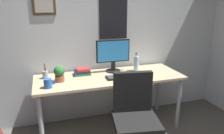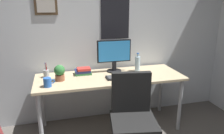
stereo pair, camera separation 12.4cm
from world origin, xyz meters
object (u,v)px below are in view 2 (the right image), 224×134
object	(u,v)px
coffee_mug_near	(48,82)
book_stack_left	(83,71)
monitor	(114,54)
pen_cup	(46,73)
potted_plant	(60,72)
keyboard	(123,77)
water_bottle	(138,63)
computer_mouse	(145,74)
office_chair	(132,114)

from	to	relation	value
coffee_mug_near	book_stack_left	bearing A→B (deg)	37.10
monitor	pen_cup	world-z (taller)	monitor
potted_plant	pen_cup	world-z (taller)	pen_cup
potted_plant	coffee_mug_near	bearing A→B (deg)	-129.00
keyboard	water_bottle	size ratio (longest dim) A/B	1.70
computer_mouse	keyboard	bearing A→B (deg)	-176.85
computer_mouse	water_bottle	size ratio (longest dim) A/B	0.44
potted_plant	pen_cup	xyz separation A→B (m)	(-0.16, 0.16, -0.05)
computer_mouse	potted_plant	size ratio (longest dim) A/B	0.56
office_chair	computer_mouse	bearing A→B (deg)	56.41
book_stack_left	water_bottle	bearing A→B (deg)	-2.86
office_chair	potted_plant	world-z (taller)	office_chair
computer_mouse	potted_plant	world-z (taller)	potted_plant
monitor	keyboard	world-z (taller)	monitor
monitor	water_bottle	xyz separation A→B (m)	(0.32, -0.06, -0.13)
coffee_mug_near	keyboard	bearing A→B (deg)	4.73
monitor	book_stack_left	size ratio (longest dim) A/B	2.19
office_chair	book_stack_left	distance (m)	0.92
keyboard	coffee_mug_near	size ratio (longest dim) A/B	3.41
computer_mouse	pen_cup	size ratio (longest dim) A/B	0.55
computer_mouse	water_bottle	bearing A→B (deg)	97.75
keyboard	water_bottle	xyz separation A→B (m)	(0.27, 0.22, 0.09)
water_bottle	book_stack_left	size ratio (longest dim) A/B	1.20
water_bottle	potted_plant	bearing A→B (deg)	-173.16
monitor	computer_mouse	size ratio (longest dim) A/B	4.18
monitor	water_bottle	size ratio (longest dim) A/B	1.82
potted_plant	office_chair	bearing A→B (deg)	-41.35
computer_mouse	office_chair	bearing A→B (deg)	-123.59
keyboard	water_bottle	distance (m)	0.36
office_chair	computer_mouse	distance (m)	0.70
office_chair	coffee_mug_near	world-z (taller)	office_chair
coffee_mug_near	book_stack_left	distance (m)	0.55
office_chair	potted_plant	distance (m)	1.00
office_chair	pen_cup	size ratio (longest dim) A/B	4.75
pen_cup	book_stack_left	xyz separation A→B (m)	(0.46, 0.00, -0.01)
monitor	water_bottle	bearing A→B (deg)	-10.81
office_chair	pen_cup	xyz separation A→B (m)	(-0.87, 0.79, 0.27)
monitor	computer_mouse	bearing A→B (deg)	-37.68
keyboard	book_stack_left	xyz separation A→B (m)	(-0.47, 0.26, 0.03)
keyboard	coffee_mug_near	xyz separation A→B (m)	(-0.91, -0.08, 0.04)
monitor	computer_mouse	world-z (taller)	monitor
pen_cup	book_stack_left	bearing A→B (deg)	0.05
potted_plant	book_stack_left	bearing A→B (deg)	28.19
computer_mouse	potted_plant	xyz separation A→B (m)	(-1.07, 0.08, 0.09)
computer_mouse	coffee_mug_near	size ratio (longest dim) A/B	0.87
keyboard	computer_mouse	bearing A→B (deg)	3.15
monitor	potted_plant	distance (m)	0.76
monitor	book_stack_left	distance (m)	0.47
office_chair	water_bottle	xyz separation A→B (m)	(0.33, 0.75, 0.32)
keyboard	pen_cup	size ratio (longest dim) A/B	2.15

